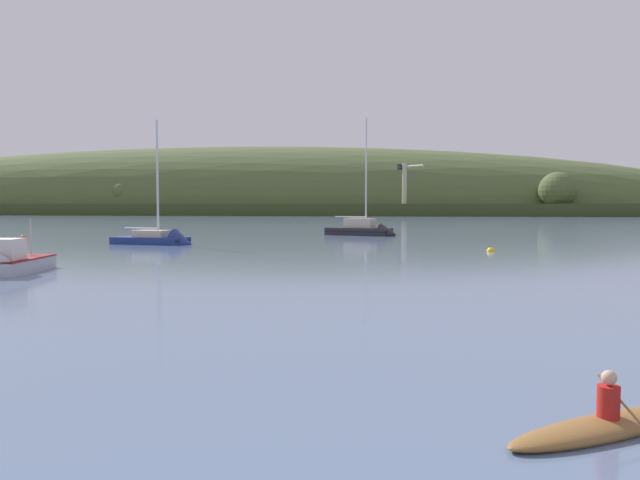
{
  "coord_description": "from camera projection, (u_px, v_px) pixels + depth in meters",
  "views": [
    {
      "loc": [
        12.83,
        3.25,
        3.31
      ],
      "look_at": [
        5.48,
        37.41,
        1.31
      ],
      "focal_mm": 34.13,
      "sensor_mm": 36.0,
      "label": 1
    }
  ],
  "objects": [
    {
      "name": "dockside_crane",
      "position": [
        405.0,
        192.0,
        185.53
      ],
      "size": [
        8.31,
        6.63,
        16.18
      ],
      "rotation": [
        0.0,
        0.0,
        5.67
      ],
      "color": "#4C4C51",
      "rests_on": "ground"
    },
    {
      "name": "sailboat_outer_reach",
      "position": [
        160.0,
        242.0,
        51.68
      ],
      "size": [
        7.33,
        3.27,
        11.72
      ],
      "rotation": [
        0.0,
        0.0,
        6.19
      ],
      "color": "navy",
      "rests_on": "ground"
    },
    {
      "name": "sailboat_near_mooring",
      "position": [
        366.0,
        232.0,
        66.69
      ],
      "size": [
        8.5,
        4.75,
        13.84
      ],
      "rotation": [
        0.0,
        0.0,
        5.98
      ],
      "color": "#232328",
      "rests_on": "ground"
    },
    {
      "name": "canoe_with_paddler",
      "position": [
        608.0,
        425.0,
        8.89
      ],
      "size": [
        3.46,
        2.91,
        1.02
      ],
      "rotation": [
        0.0,
        0.0,
        0.66
      ],
      "color": "brown",
      "rests_on": "ground"
    },
    {
      "name": "mooring_buoy_off_fishing_boat",
      "position": [
        23.0,
        238.0,
        62.11
      ],
      "size": [
        0.57,
        0.57,
        0.65
      ],
      "color": "#EA5B19",
      "rests_on": "ground"
    },
    {
      "name": "mooring_buoy_foreground",
      "position": [
        491.0,
        251.0,
        43.63
      ],
      "size": [
        0.59,
        0.59,
        0.67
      ],
      "color": "yellow",
      "rests_on": "ground"
    },
    {
      "name": "fishing_boat_moored",
      "position": [
        10.0,
        265.0,
        29.48
      ],
      "size": [
        3.13,
        5.6,
        3.3
      ],
      "rotation": [
        0.0,
        0.0,
        4.95
      ],
      "color": "#ADB2BC",
      "rests_on": "ground"
    },
    {
      "name": "far_shoreline_hill",
      "position": [
        222.0,
        214.0,
        232.0
      ],
      "size": [
        493.78,
        101.49,
        50.87
      ],
      "rotation": [
        0.0,
        0.0,
        0.06
      ],
      "color": "#35401E",
      "rests_on": "ground"
    }
  ]
}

